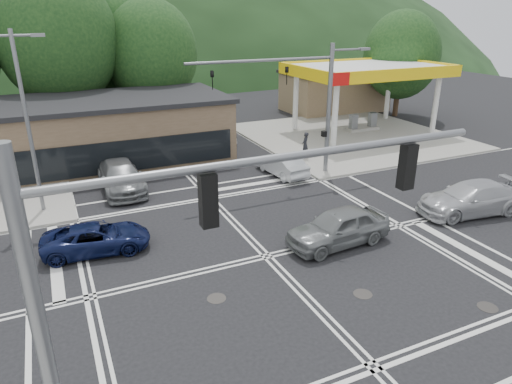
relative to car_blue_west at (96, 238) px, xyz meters
name	(u,v)px	position (x,y,z in m)	size (l,w,h in m)	color
ground	(267,256)	(6.46, -3.49, -0.63)	(120.00, 120.00, 0.00)	black
sidewalk_ne	(350,136)	(21.46, 11.51, -0.55)	(16.00, 16.00, 0.15)	gray
gas_station_canopy	(367,72)	(23.45, 12.50, 4.42)	(12.32, 8.34, 5.75)	silver
convenience_store	(334,92)	(26.46, 21.51, 1.27)	(10.00, 6.00, 3.80)	#846B4F
commercial_row	(44,138)	(-1.54, 13.51, 1.37)	(24.00, 8.00, 4.00)	brown
hill_north	(79,62)	(6.46, 86.51, -0.63)	(252.00, 126.00, 140.00)	black
tree_n_b	(58,39)	(0.46, 20.51, 7.17)	(9.00, 9.00, 12.98)	#382619
tree_n_c	(151,53)	(7.46, 20.51, 5.87)	(7.60, 7.60, 10.87)	#382619
tree_n_e	(106,43)	(4.46, 24.51, 6.52)	(8.40, 8.40, 11.98)	#382619
tree_ne	(401,55)	(30.46, 16.51, 5.22)	(7.20, 7.20, 9.99)	#382619
streetlight_nw	(28,116)	(-1.98, 5.51, 4.42)	(2.50, 0.25, 9.00)	slate
signal_mast_ne	(312,95)	(13.41, 4.71, 4.45)	(11.65, 0.30, 8.00)	slate
signal_mast_sw	(148,288)	(0.07, -11.69, 4.49)	(9.14, 0.28, 8.00)	slate
car_blue_west	(96,238)	(0.00, 0.00, 0.00)	(2.07, 4.50, 1.25)	#0D143B
car_grey_center	(338,227)	(9.83, -3.79, 0.20)	(1.95, 4.84, 1.65)	slate
car_silver_east	(471,198)	(17.95, -3.79, 0.19)	(2.28, 5.60, 1.63)	#AAABB1
car_queue_a	(282,164)	(11.89, 5.51, 0.07)	(1.47, 4.21, 1.39)	#BABEC2
car_queue_b	(220,135)	(11.01, 14.29, 0.05)	(1.59, 3.95, 1.34)	silver
car_northbound	(121,177)	(2.21, 7.12, 0.18)	(2.26, 5.55, 1.61)	slate
pedestrian	(305,145)	(14.90, 7.73, 0.43)	(0.66, 0.43, 1.80)	black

